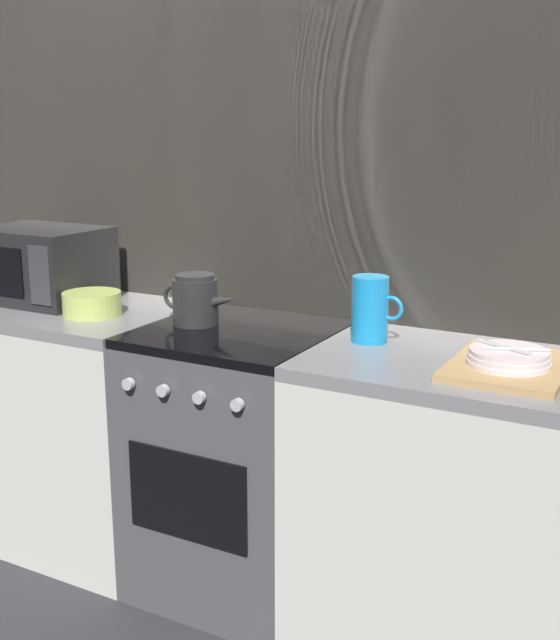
# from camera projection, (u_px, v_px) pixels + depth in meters

# --- Properties ---
(ground_plane) EXTENTS (8.00, 8.00, 0.00)m
(ground_plane) POSITION_uv_depth(u_px,v_px,m) (241.00, 580.00, 2.76)
(ground_plane) COLOR #2D2D33
(back_wall) EXTENTS (3.60, 0.05, 2.40)m
(back_wall) POSITION_uv_depth(u_px,v_px,m) (285.00, 225.00, 2.75)
(back_wall) COLOR #A39989
(back_wall) RESTS_ON ground_plane
(counter_left) EXTENTS (1.20, 0.60, 0.90)m
(counter_left) POSITION_uv_depth(u_px,v_px,m) (40.00, 414.00, 3.07)
(counter_left) COLOR silver
(counter_left) RESTS_ON ground_plane
(stove_unit) EXTENTS (0.60, 0.63, 0.90)m
(stove_unit) POSITION_uv_depth(u_px,v_px,m) (239.00, 460.00, 2.65)
(stove_unit) COLOR #4C4C51
(stove_unit) RESTS_ON ground_plane
(counter_right) EXTENTS (1.20, 0.60, 0.90)m
(counter_right) POSITION_uv_depth(u_px,v_px,m) (513.00, 523.00, 2.24)
(counter_right) COLOR silver
(counter_right) RESTS_ON ground_plane
(microwave) EXTENTS (0.46, 0.35, 0.27)m
(microwave) POSITION_uv_depth(u_px,v_px,m) (41.00, 264.00, 2.95)
(microwave) COLOR black
(microwave) RESTS_ON counter_left
(kettle) EXTENTS (0.28, 0.15, 0.17)m
(kettle) POSITION_uv_depth(u_px,v_px,m) (196.00, 300.00, 2.60)
(kettle) COLOR #262628
(kettle) RESTS_ON stove_unit
(mixing_bowl) EXTENTS (0.20, 0.20, 0.08)m
(mixing_bowl) POSITION_uv_depth(u_px,v_px,m) (92.00, 304.00, 2.73)
(mixing_bowl) COLOR #B7D166
(mixing_bowl) RESTS_ON counter_left
(pitcher) EXTENTS (0.16, 0.11, 0.20)m
(pitcher) POSITION_uv_depth(u_px,v_px,m) (370.00, 309.00, 2.39)
(pitcher) COLOR #198CD8
(pitcher) RESTS_ON counter_right
(dish_pile) EXTENTS (0.30, 0.40, 0.07)m
(dish_pile) POSITION_uv_depth(u_px,v_px,m) (509.00, 362.00, 2.12)
(dish_pile) COLOR tan
(dish_pile) RESTS_ON counter_right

